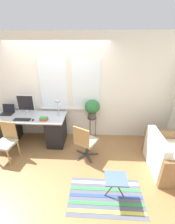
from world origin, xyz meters
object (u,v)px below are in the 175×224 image
(desk_lamp, at_px, (58,103))
(plant_stand, at_px, (92,120))
(mouse, at_px, (33,120))
(desk_chair_wooden, at_px, (6,141))
(laptop, at_px, (8,112))
(folding_stool, at_px, (116,180))
(couch_loveseat, at_px, (167,157))
(office_chair_swivel, at_px, (85,141))
(potted_plant, at_px, (92,107))
(book_stack, at_px, (44,119))
(monitor, at_px, (26,104))
(keyboard, at_px, (22,120))

(desk_lamp, distance_m, plant_stand, 1.04)
(mouse, xyz_separation_m, desk_chair_wooden, (-0.50, -0.40, -0.33))
(laptop, xyz_separation_m, desk_chair_wooden, (0.31, -0.75, -0.36))
(mouse, distance_m, folding_stool, 2.27)
(couch_loveseat, bearing_deg, office_chair_swivel, 82.30)
(potted_plant, bearing_deg, book_stack, -155.71)
(monitor, relative_size, desk_lamp, 1.17)
(plant_stand, bearing_deg, couch_loveseat, -33.94)
(mouse, relative_size, potted_plant, 0.14)
(laptop, bearing_deg, plant_stand, 4.74)
(keyboard, relative_size, mouse, 5.46)
(office_chair_swivel, distance_m, couch_loveseat, 1.77)
(desk_chair_wooden, distance_m, plant_stand, 2.11)
(book_stack, distance_m, plant_stand, 1.28)
(mouse, bearing_deg, desk_chair_wooden, -141.07)
(laptop, xyz_separation_m, couch_loveseat, (3.81, -0.90, -0.54))
(plant_stand, bearing_deg, desk_chair_wooden, -153.71)
(book_stack, relative_size, potted_plant, 0.42)
(desk_lamp, xyz_separation_m, plant_stand, (0.86, 0.19, -0.57))
(mouse, distance_m, plant_stand, 1.51)
(potted_plant, bearing_deg, couch_loveseat, -33.94)
(laptop, xyz_separation_m, keyboard, (0.53, -0.33, -0.04))
(office_chair_swivel, relative_size, folding_stool, 1.89)
(laptop, height_order, keyboard, laptop)
(laptop, distance_m, potted_plant, 2.21)
(monitor, bearing_deg, mouse, -52.09)
(monitor, xyz_separation_m, desk_chair_wooden, (-0.20, -0.79, -0.56))
(mouse, height_order, plant_stand, mouse)
(desk_lamp, xyz_separation_m, book_stack, (-0.28, -0.32, -0.28))
(office_chair_swivel, bearing_deg, potted_plant, -70.58)
(mouse, distance_m, couch_loveseat, 3.09)
(mouse, relative_size, folding_stool, 0.16)
(desk_lamp, distance_m, couch_loveseat, 2.74)
(laptop, height_order, potted_plant, potted_plant)
(book_stack, bearing_deg, desk_lamp, 48.66)
(monitor, bearing_deg, desk_chair_wooden, -104.30)
(laptop, xyz_separation_m, office_chair_swivel, (2.06, -0.66, -0.37))
(book_stack, distance_m, desk_chair_wooden, 0.93)
(desk_lamp, bearing_deg, monitor, 176.93)
(mouse, relative_size, desk_chair_wooden, 0.09)
(desk_chair_wooden, bearing_deg, couch_loveseat, 6.10)
(desk_chair_wooden, xyz_separation_m, folding_stool, (2.33, -0.88, -0.06))
(desk_lamp, bearing_deg, laptop, 179.61)
(laptop, bearing_deg, keyboard, -31.95)
(desk_chair_wooden, relative_size, office_chair_swivel, 1.01)
(desk_lamp, relative_size, plant_stand, 0.69)
(desk_chair_wooden, bearing_deg, desk_lamp, 44.12)
(desk_chair_wooden, distance_m, couch_loveseat, 3.51)
(laptop, bearing_deg, book_stack, -17.42)
(desk_lamp, relative_size, potted_plant, 0.83)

